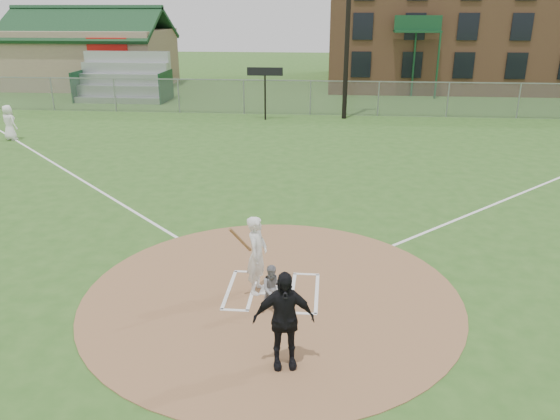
# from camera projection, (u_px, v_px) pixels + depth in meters

# --- Properties ---
(ground) EXTENTS (140.00, 140.00, 0.00)m
(ground) POSITION_uv_depth(u_px,v_px,m) (272.00, 295.00, 12.22)
(ground) COLOR #2F5A1E
(ground) RESTS_ON ground
(dirt_circle) EXTENTS (8.40, 8.40, 0.02)m
(dirt_circle) POSITION_uv_depth(u_px,v_px,m) (272.00, 295.00, 12.22)
(dirt_circle) COLOR #9A6D48
(dirt_circle) RESTS_ON ground
(home_plate) EXTENTS (0.48, 0.48, 0.03)m
(home_plate) POSITION_uv_depth(u_px,v_px,m) (270.00, 290.00, 12.37)
(home_plate) COLOR white
(home_plate) RESTS_ON dirt_circle
(foul_line_first) EXTENTS (17.04, 17.04, 0.01)m
(foul_line_first) POSITION_uv_depth(u_px,v_px,m) (543.00, 184.00, 19.86)
(foul_line_first) COLOR white
(foul_line_first) RESTS_ON ground
(foul_line_third) EXTENTS (17.04, 17.04, 0.01)m
(foul_line_third) POSITION_uv_depth(u_px,v_px,m) (68.00, 172.00, 21.39)
(foul_line_third) COLOR white
(foul_line_third) RESTS_ON ground
(catcher) EXTENTS (0.60, 0.52, 1.05)m
(catcher) POSITION_uv_depth(u_px,v_px,m) (273.00, 289.00, 11.38)
(catcher) COLOR gray
(catcher) RESTS_ON dirt_circle
(umpire) EXTENTS (1.14, 0.63, 1.85)m
(umpire) POSITION_uv_depth(u_px,v_px,m) (284.00, 320.00, 9.51)
(umpire) COLOR black
(umpire) RESTS_ON dirt_circle
(ondeck_player) EXTENTS (0.97, 0.83, 1.68)m
(ondeck_player) POSITION_uv_depth(u_px,v_px,m) (9.00, 123.00, 26.26)
(ondeck_player) COLOR white
(ondeck_player) RESTS_ON ground
(batters_boxes) EXTENTS (2.08, 1.88, 0.01)m
(batters_boxes) POSITION_uv_depth(u_px,v_px,m) (273.00, 291.00, 12.36)
(batters_boxes) COLOR white
(batters_boxes) RESTS_ON dirt_circle
(batter_at_plate) EXTENTS (0.80, 1.01, 1.81)m
(batter_at_plate) POSITION_uv_depth(u_px,v_px,m) (257.00, 255.00, 12.05)
(batter_at_plate) COLOR silver
(batter_at_plate) RESTS_ON dirt_circle
(outfield_fence) EXTENTS (56.08, 0.08, 2.03)m
(outfield_fence) POSITION_uv_depth(u_px,v_px,m) (310.00, 98.00, 32.40)
(outfield_fence) COLOR slate
(outfield_fence) RESTS_ON ground
(bleachers) EXTENTS (6.08, 3.20, 3.20)m
(bleachers) POSITION_uv_depth(u_px,v_px,m) (123.00, 77.00, 37.22)
(bleachers) COLOR #B7BABF
(bleachers) RESTS_ON ground
(clubhouse) EXTENTS (12.20, 8.71, 6.23)m
(clubhouse) POSITION_uv_depth(u_px,v_px,m) (92.00, 56.00, 43.71)
(clubhouse) COLOR tan
(clubhouse) RESTS_ON ground
(scoreboard_sign) EXTENTS (2.00, 0.10, 2.93)m
(scoreboard_sign) POSITION_uv_depth(u_px,v_px,m) (265.00, 77.00, 30.45)
(scoreboard_sign) COLOR black
(scoreboard_sign) RESTS_ON ground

